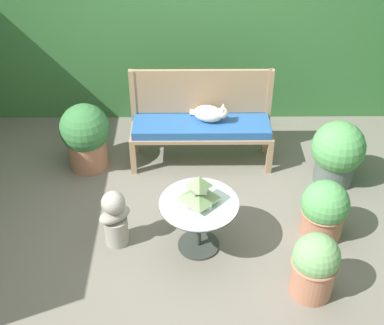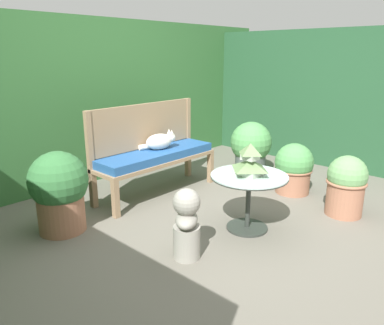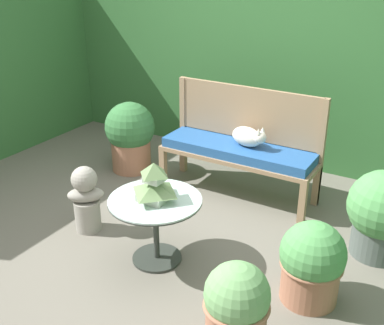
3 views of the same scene
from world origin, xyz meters
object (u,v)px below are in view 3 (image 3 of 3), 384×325
object	(u,v)px
potted_plant_bench_left	(236,309)
potted_plant_hedge_corner	(312,263)
cat	(248,137)
patio_table	(155,212)
potted_plant_patio_mid	(130,135)
potted_plant_path_edge	(383,213)
garden_bust	(86,198)
pagoda_birdhouse	(154,184)
garden_bench	(238,153)

from	to	relation	value
potted_plant_bench_left	potted_plant_hedge_corner	bearing A→B (deg)	72.16
potted_plant_hedge_corner	cat	bearing A→B (deg)	131.03
patio_table	potted_plant_patio_mid	distance (m)	1.69
potted_plant_path_edge	potted_plant_bench_left	distance (m)	1.56
cat	garden_bust	size ratio (longest dim) A/B	0.69
garden_bust	potted_plant_bench_left	xyz separation A→B (m)	(1.67, -0.59, 0.02)
pagoda_birdhouse	garden_bust	xyz separation A→B (m)	(-0.75, 0.06, -0.35)
potted_plant_hedge_corner	potted_plant_path_edge	xyz separation A→B (m)	(0.29, 0.79, 0.07)
potted_plant_patio_mid	potted_plant_hedge_corner	xyz separation A→B (m)	(2.32, -1.07, -0.10)
potted_plant_patio_mid	potted_plant_bench_left	xyz separation A→B (m)	(2.10, -1.75, -0.08)
potted_plant_hedge_corner	pagoda_birdhouse	bearing A→B (deg)	-172.19
pagoda_birdhouse	potted_plant_patio_mid	xyz separation A→B (m)	(-1.17, 1.22, -0.25)
garden_bench	garden_bust	world-z (taller)	garden_bust
potted_plant_patio_mid	potted_plant_hedge_corner	size ratio (longest dim) A/B	1.28
patio_table	garden_bust	xyz separation A→B (m)	(-0.75, 0.06, -0.12)
cat	garden_bust	distance (m)	1.56
potted_plant_patio_mid	potted_plant_hedge_corner	bearing A→B (deg)	-24.71
pagoda_birdhouse	potted_plant_patio_mid	bearing A→B (deg)	133.82
garden_bust	potted_plant_hedge_corner	distance (m)	1.89
patio_table	potted_plant_hedge_corner	size ratio (longest dim) A/B	1.19
garden_bust	potted_plant_path_edge	xyz separation A→B (m)	(2.18, 0.88, 0.06)
pagoda_birdhouse	garden_bust	bearing A→B (deg)	175.31
potted_plant_hedge_corner	potted_plant_bench_left	distance (m)	0.72
cat	potted_plant_bench_left	size ratio (longest dim) A/B	0.65
potted_plant_patio_mid	cat	bearing A→B (deg)	4.09
pagoda_birdhouse	potted_plant_hedge_corner	distance (m)	1.21
potted_plant_patio_mid	potted_plant_path_edge	distance (m)	2.62
patio_table	potted_plant_bench_left	xyz separation A→B (m)	(0.92, -0.53, -0.10)
patio_table	potted_plant_patio_mid	bearing A→B (deg)	133.82
potted_plant_bench_left	garden_bust	bearing A→B (deg)	160.57
garden_bench	potted_plant_path_edge	xyz separation A→B (m)	(1.38, -0.34, -0.07)
pagoda_birdhouse	potted_plant_patio_mid	distance (m)	1.71
garden_bust	potted_plant_patio_mid	size ratio (longest dim) A/B	0.78
cat	pagoda_birdhouse	world-z (taller)	pagoda_birdhouse
patio_table	cat	bearing A→B (deg)	84.16
garden_bench	pagoda_birdhouse	distance (m)	1.30
garden_bust	potted_plant_patio_mid	xyz separation A→B (m)	(-0.43, 1.16, 0.10)
potted_plant_hedge_corner	potted_plant_bench_left	world-z (taller)	potted_plant_bench_left
cat	potted_plant_patio_mid	xyz separation A→B (m)	(-1.31, -0.09, -0.21)
cat	garden_bust	xyz separation A→B (m)	(-0.88, -1.25, -0.31)
patio_table	pagoda_birdhouse	size ratio (longest dim) A/B	2.39
cat	patio_table	world-z (taller)	cat
garden_bust	potted_plant_bench_left	size ratio (longest dim) A/B	0.95
garden_bust	potted_plant_hedge_corner	xyz separation A→B (m)	(1.89, 0.10, -0.00)
cat	pagoda_birdhouse	xyz separation A→B (m)	(-0.13, -1.32, 0.04)
cat	potted_plant_hedge_corner	bearing A→B (deg)	-35.00
garden_bust	potted_plant_patio_mid	bearing A→B (deg)	72.31
patio_table	potted_plant_path_edge	distance (m)	1.71
patio_table	potted_plant_patio_mid	xyz separation A→B (m)	(-1.17, 1.22, -0.02)
garden_bench	cat	world-z (taller)	cat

